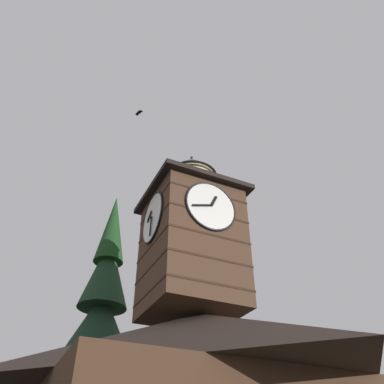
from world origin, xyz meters
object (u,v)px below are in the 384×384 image
(pine_tree_behind, at_px, (93,369))
(moon, at_px, (228,382))
(clock_tower, at_px, (191,237))
(flying_bird_high, at_px, (139,112))

(pine_tree_behind, distance_m, moon, 28.61)
(clock_tower, relative_size, pine_tree_behind, 0.49)
(clock_tower, bearing_deg, pine_tree_behind, -74.61)
(pine_tree_behind, xyz_separation_m, moon, (-19.95, -20.04, 4.34))
(flying_bird_high, bearing_deg, clock_tower, 154.36)
(moon, bearing_deg, clock_tower, 57.57)
(clock_tower, xyz_separation_m, flying_bird_high, (2.93, -1.41, 8.87))
(moon, height_order, flying_bird_high, flying_bird_high)
(clock_tower, height_order, flying_bird_high, flying_bird_high)
(moon, bearing_deg, pine_tree_behind, 45.13)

